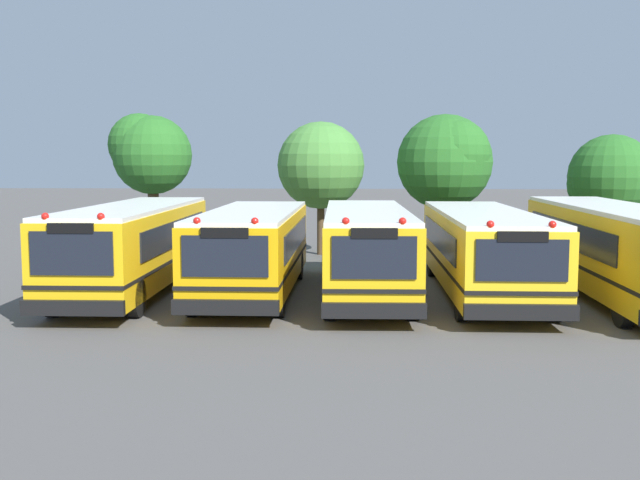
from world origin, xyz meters
name	(u,v)px	position (x,y,z in m)	size (l,w,h in m)	color
ground_plane	(369,293)	(0.00, 0.00, 0.00)	(160.00, 160.00, 0.00)	#514F4C
school_bus_0	(134,245)	(-7.03, -0.14, 1.44)	(2.53, 10.18, 2.75)	yellow
school_bus_1	(253,248)	(-3.43, -0.26, 1.39)	(2.60, 9.44, 2.64)	#EAA80C
school_bus_2	(366,248)	(-0.08, -0.21, 1.40)	(2.64, 10.02, 2.66)	yellow
school_bus_3	(483,248)	(3.37, 0.06, 1.37)	(2.62, 10.54, 2.60)	yellow
school_bus_4	(613,247)	(7.06, -0.15, 1.46)	(2.52, 11.24, 2.79)	yellow
tree_0	(148,152)	(-8.95, 8.52, 4.27)	(3.43, 3.24, 5.87)	#4C3823
tree_1	(321,164)	(-1.87, 9.09, 3.80)	(3.63, 3.63, 5.55)	#4C3823
tree_2	(447,160)	(3.29, 8.42, 3.96)	(3.85, 3.85, 5.81)	#4C3823
tree_3	(608,179)	(9.60, 8.18, 3.20)	(3.36, 3.36, 4.98)	#4C3823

